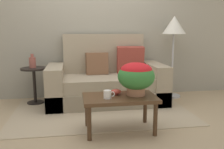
{
  "coord_description": "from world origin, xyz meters",
  "views": [
    {
      "loc": [
        -0.41,
        -3.37,
        1.21
      ],
      "look_at": [
        0.13,
        -0.03,
        0.59
      ],
      "focal_mm": 39.05,
      "sensor_mm": 36.0,
      "label": 1
    }
  ],
  "objects_px": {
    "couch": "(107,82)",
    "table_vase": "(32,62)",
    "coffee_table": "(120,101)",
    "floor_lamp": "(174,30)",
    "coffee_mug": "(108,94)",
    "snack_bowl": "(116,92)",
    "potted_plant": "(136,76)",
    "side_table": "(34,79)"
  },
  "relations": [
    {
      "from": "potted_plant",
      "to": "snack_bowl",
      "type": "relative_size",
      "value": 3.47
    },
    {
      "from": "floor_lamp",
      "to": "coffee_mug",
      "type": "relative_size",
      "value": 11.04
    },
    {
      "from": "coffee_table",
      "to": "table_vase",
      "type": "xyz_separation_m",
      "value": [
        -1.19,
        1.34,
        0.32
      ]
    },
    {
      "from": "table_vase",
      "to": "couch",
      "type": "bearing_deg",
      "value": -4.66
    },
    {
      "from": "coffee_mug",
      "to": "table_vase",
      "type": "xyz_separation_m",
      "value": [
        -1.03,
        1.42,
        0.21
      ]
    },
    {
      "from": "table_vase",
      "to": "coffee_mug",
      "type": "bearing_deg",
      "value": -53.89
    },
    {
      "from": "coffee_table",
      "to": "coffee_mug",
      "type": "relative_size",
      "value": 6.6
    },
    {
      "from": "snack_bowl",
      "to": "side_table",
      "type": "bearing_deg",
      "value": 132.5
    },
    {
      "from": "couch",
      "to": "floor_lamp",
      "type": "height_order",
      "value": "floor_lamp"
    },
    {
      "from": "couch",
      "to": "coffee_mug",
      "type": "height_order",
      "value": "couch"
    },
    {
      "from": "side_table",
      "to": "floor_lamp",
      "type": "height_order",
      "value": "floor_lamp"
    },
    {
      "from": "coffee_table",
      "to": "potted_plant",
      "type": "distance_m",
      "value": 0.36
    },
    {
      "from": "coffee_table",
      "to": "floor_lamp",
      "type": "relative_size",
      "value": 0.6
    },
    {
      "from": "floor_lamp",
      "to": "coffee_mug",
      "type": "height_order",
      "value": "floor_lamp"
    },
    {
      "from": "potted_plant",
      "to": "coffee_mug",
      "type": "distance_m",
      "value": 0.42
    },
    {
      "from": "couch",
      "to": "coffee_table",
      "type": "distance_m",
      "value": 1.25
    },
    {
      "from": "snack_bowl",
      "to": "floor_lamp",
      "type": "bearing_deg",
      "value": 45.58
    },
    {
      "from": "coffee_table",
      "to": "coffee_mug",
      "type": "height_order",
      "value": "coffee_mug"
    },
    {
      "from": "coffee_table",
      "to": "side_table",
      "type": "height_order",
      "value": "side_table"
    },
    {
      "from": "floor_lamp",
      "to": "snack_bowl",
      "type": "height_order",
      "value": "floor_lamp"
    },
    {
      "from": "couch",
      "to": "table_vase",
      "type": "xyz_separation_m",
      "value": [
        -1.21,
        0.1,
        0.36
      ]
    },
    {
      "from": "side_table",
      "to": "floor_lamp",
      "type": "distance_m",
      "value": 2.54
    },
    {
      "from": "coffee_table",
      "to": "table_vase",
      "type": "bearing_deg",
      "value": 131.43
    },
    {
      "from": "coffee_mug",
      "to": "table_vase",
      "type": "height_order",
      "value": "table_vase"
    },
    {
      "from": "floor_lamp",
      "to": "potted_plant",
      "type": "height_order",
      "value": "floor_lamp"
    },
    {
      "from": "coffee_mug",
      "to": "couch",
      "type": "bearing_deg",
      "value": 82.49
    },
    {
      "from": "coffee_table",
      "to": "potted_plant",
      "type": "height_order",
      "value": "potted_plant"
    },
    {
      "from": "floor_lamp",
      "to": "table_vase",
      "type": "height_order",
      "value": "floor_lamp"
    },
    {
      "from": "coffee_table",
      "to": "floor_lamp",
      "type": "distance_m",
      "value": 2.03
    },
    {
      "from": "couch",
      "to": "coffee_mug",
      "type": "relative_size",
      "value": 14.62
    },
    {
      "from": "couch",
      "to": "floor_lamp",
      "type": "relative_size",
      "value": 1.32
    },
    {
      "from": "coffee_mug",
      "to": "snack_bowl",
      "type": "bearing_deg",
      "value": 51.24
    },
    {
      "from": "side_table",
      "to": "table_vase",
      "type": "relative_size",
      "value": 2.66
    },
    {
      "from": "coffee_table",
      "to": "snack_bowl",
      "type": "relative_size",
      "value": 6.81
    },
    {
      "from": "table_vase",
      "to": "floor_lamp",
      "type": "bearing_deg",
      "value": 0.79
    },
    {
      "from": "potted_plant",
      "to": "coffee_mug",
      "type": "bearing_deg",
      "value": -165.01
    },
    {
      "from": "side_table",
      "to": "coffee_mug",
      "type": "distance_m",
      "value": 1.74
    },
    {
      "from": "table_vase",
      "to": "side_table",
      "type": "bearing_deg",
      "value": -34.87
    },
    {
      "from": "table_vase",
      "to": "potted_plant",
      "type": "bearing_deg",
      "value": -43.48
    },
    {
      "from": "coffee_table",
      "to": "side_table",
      "type": "bearing_deg",
      "value": 131.3
    },
    {
      "from": "table_vase",
      "to": "snack_bowl",
      "type": "bearing_deg",
      "value": -47.37
    },
    {
      "from": "floor_lamp",
      "to": "table_vase",
      "type": "relative_size",
      "value": 6.4
    }
  ]
}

